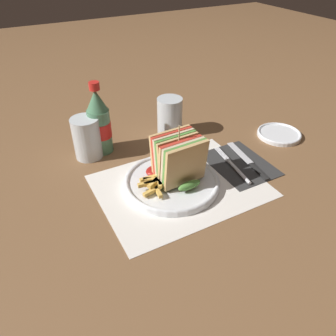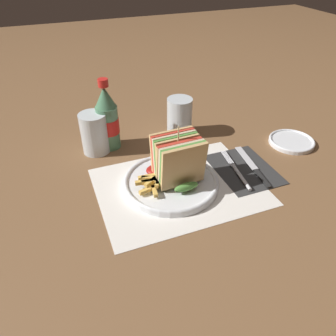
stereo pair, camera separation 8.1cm
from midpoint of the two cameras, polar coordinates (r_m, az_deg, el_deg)
ground_plane at (r=0.81m, az=-3.59°, el=-3.90°), size 4.00×4.00×0.00m
placemat at (r=0.82m, az=-0.71°, el=-3.17°), size 0.40×0.30×0.00m
plate_main at (r=0.82m, az=-2.19°, el=-2.52°), size 0.24×0.24×0.02m
club_sandwich at (r=0.78m, az=-1.08°, el=1.37°), size 0.11×0.11×0.15m
fries_pile at (r=0.79m, az=-4.85°, el=-2.51°), size 0.10×0.09×0.02m
ketchup_blob at (r=0.82m, az=-5.15°, el=-0.62°), size 0.05×0.04×0.02m
napkin at (r=0.91m, az=9.84°, el=0.68°), size 0.15×0.19×0.00m
fork at (r=0.88m, az=9.06°, el=-0.04°), size 0.03×0.18×0.01m
knife at (r=0.92m, az=11.25°, el=1.24°), size 0.04×0.19×0.00m
coke_bottle_near at (r=0.94m, az=-14.36°, el=7.50°), size 0.06×0.06×0.21m
glass_near at (r=1.02m, az=-2.02°, el=8.51°), size 0.08×0.08×0.12m
glass_far at (r=0.94m, az=-16.30°, el=4.57°), size 0.08×0.08×0.12m
side_saucer at (r=1.07m, az=16.75°, el=5.64°), size 0.13×0.13×0.01m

